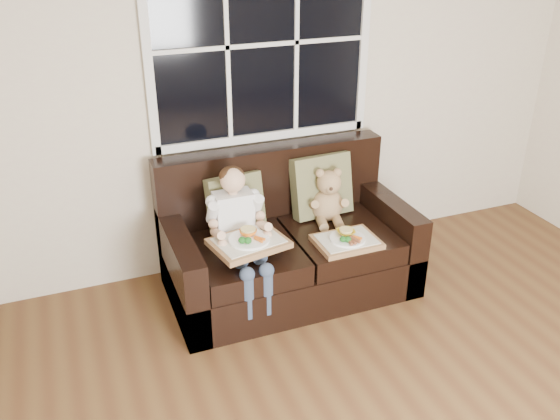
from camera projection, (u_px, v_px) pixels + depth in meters
name	position (u px, v px, depth m)	size (l,w,h in m)	color
window_back	(262.00, 44.00, 4.02)	(1.62, 0.04, 1.37)	black
loveseat	(286.00, 247.00, 4.23)	(1.70, 0.92, 0.96)	black
pillow_left	(235.00, 203.00, 4.11)	(0.42, 0.24, 0.41)	olive
pillow_right	(321.00, 186.00, 4.31)	(0.46, 0.23, 0.46)	olive
child	(238.00, 223.00, 3.86)	(0.37, 0.59, 0.83)	white
teddy_bear	(328.00, 199.00, 4.24)	(0.28, 0.34, 0.41)	tan
tray_left	(249.00, 242.00, 3.77)	(0.52, 0.43, 0.10)	#9D6B47
tray_right	(347.00, 240.00, 3.98)	(0.42, 0.32, 0.10)	#9D6B47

